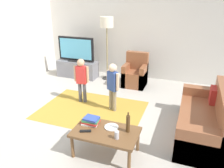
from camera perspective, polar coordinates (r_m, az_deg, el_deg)
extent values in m
plane|color=#B2ADA3|center=(4.33, -2.79, -10.85)|extent=(7.80, 7.80, 0.00)
cube|color=silver|center=(6.57, 7.43, 13.20)|extent=(6.00, 0.12, 2.70)
cube|color=#B28C33|center=(4.90, -5.26, -6.62)|extent=(2.20, 1.60, 0.01)
cube|color=slate|center=(6.80, -8.80, 3.87)|extent=(1.20, 0.44, 0.50)
cube|color=black|center=(6.80, -8.93, 2.55)|extent=(1.10, 0.32, 0.03)
cube|color=black|center=(6.70, -9.02, 5.97)|extent=(0.44, 0.28, 0.03)
cube|color=black|center=(6.61, -9.20, 8.92)|extent=(1.10, 0.07, 0.68)
cube|color=#59B2D8|center=(6.58, -9.36, 8.85)|extent=(1.00, 0.01, 0.58)
cube|color=brown|center=(4.29, 21.98, -9.65)|extent=(0.80, 1.80, 0.42)
cube|color=brown|center=(4.22, 26.48, -7.56)|extent=(0.20, 1.80, 0.86)
cube|color=brown|center=(3.57, 22.27, -14.93)|extent=(0.80, 0.20, 0.60)
cube|color=brown|center=(4.96, 22.08, -4.07)|extent=(0.80, 0.20, 0.60)
cube|color=#B22823|center=(4.64, 24.39, -2.71)|extent=(0.10, 0.32, 0.32)
cube|color=brown|center=(6.09, 5.83, 1.43)|extent=(0.60, 0.60, 0.42)
cube|color=brown|center=(6.21, 6.43, 4.17)|extent=(0.60, 0.16, 0.90)
cube|color=brown|center=(6.12, 3.69, 2.50)|extent=(0.12, 0.60, 0.60)
cube|color=brown|center=(6.01, 8.08, 1.94)|extent=(0.12, 0.60, 0.60)
cylinder|color=#262626|center=(6.64, -1.23, 1.49)|extent=(0.28, 0.28, 0.02)
cylinder|color=#99844C|center=(6.41, -1.29, 7.77)|extent=(0.03, 0.03, 1.50)
cylinder|color=silver|center=(6.25, -1.36, 15.61)|extent=(0.36, 0.36, 0.28)
cylinder|color=#4C4C59|center=(5.21, -8.17, -2.11)|extent=(0.08, 0.08, 0.47)
cylinder|color=#4C4C59|center=(5.17, -7.01, -2.24)|extent=(0.08, 0.08, 0.47)
cube|color=red|center=(5.02, -7.84, 2.35)|extent=(0.24, 0.15, 0.40)
sphere|color=tan|center=(4.94, -8.01, 5.46)|extent=(0.17, 0.17, 0.17)
cylinder|color=tan|center=(5.07, -9.36, 2.68)|extent=(0.06, 0.06, 0.36)
cylinder|color=tan|center=(4.97, -6.31, 2.45)|extent=(0.06, 0.06, 0.36)
cylinder|color=gray|center=(4.82, -0.28, -3.91)|extent=(0.08, 0.08, 0.47)
cylinder|color=gray|center=(4.75, 0.64, -4.35)|extent=(0.08, 0.08, 0.47)
cube|color=#2D478C|center=(4.61, 0.18, 0.77)|extent=(0.26, 0.21, 0.41)
sphere|color=beige|center=(4.51, 0.19, 4.17)|extent=(0.17, 0.17, 0.17)
cylinder|color=beige|center=(4.70, -1.02, 1.47)|extent=(0.06, 0.06, 0.36)
cylinder|color=beige|center=(4.50, 1.44, 0.52)|extent=(0.06, 0.06, 0.36)
cube|color=brown|center=(3.47, -1.63, -12.22)|extent=(1.00, 0.60, 0.04)
cylinder|color=brown|center=(3.58, -10.12, -15.54)|extent=(0.05, 0.05, 0.38)
cylinder|color=brown|center=(3.29, 4.41, -19.06)|extent=(0.05, 0.05, 0.38)
cylinder|color=brown|center=(3.93, -6.45, -11.46)|extent=(0.05, 0.05, 0.38)
cylinder|color=brown|center=(3.67, 6.64, -14.15)|extent=(0.05, 0.05, 0.38)
cube|color=white|center=(3.63, -5.62, -9.96)|extent=(0.27, 0.20, 0.03)
cube|color=red|center=(3.62, -5.55, -9.57)|extent=(0.28, 0.20, 0.03)
cube|color=#388C4C|center=(3.60, -5.45, -9.21)|extent=(0.27, 0.19, 0.03)
cube|color=#334CA5|center=(3.58, -5.32, -8.77)|extent=(0.24, 0.19, 0.03)
cylinder|color=#4C3319|center=(3.37, 4.11, -10.17)|extent=(0.06, 0.06, 0.27)
cylinder|color=#4C3319|center=(3.29, 4.19, -7.73)|extent=(0.02, 0.02, 0.06)
cube|color=black|center=(3.46, -6.80, -11.89)|extent=(0.18, 0.11, 0.02)
cylinder|color=silver|center=(3.26, 1.23, -12.94)|extent=(0.07, 0.07, 0.12)
cylinder|color=white|center=(3.53, -0.14, -10.98)|extent=(0.22, 0.22, 0.02)
cube|color=silver|center=(3.52, 0.17, -10.89)|extent=(0.14, 0.07, 0.01)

